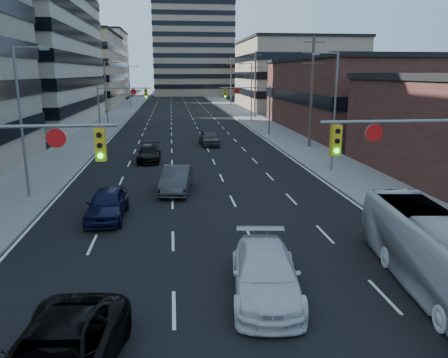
% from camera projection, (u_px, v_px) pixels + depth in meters
% --- Properties ---
extents(road_surface, '(18.00, 300.00, 0.02)m').
position_uv_depth(road_surface, '(177.00, 98.00, 134.02)').
color(road_surface, black).
rests_on(road_surface, ground).
extents(sidewalk_left, '(5.00, 300.00, 0.15)m').
position_uv_depth(sidewalk_left, '(139.00, 98.00, 132.68)').
color(sidewalk_left, slate).
rests_on(sidewalk_left, ground).
extents(sidewalk_right, '(5.00, 300.00, 0.15)m').
position_uv_depth(sidewalk_right, '(214.00, 97.00, 135.33)').
color(sidewalk_right, slate).
rests_on(sidewalk_right, ground).
extents(office_left_far, '(20.00, 30.00, 16.00)m').
position_uv_depth(office_left_far, '(73.00, 71.00, 100.43)').
color(office_left_far, gray).
rests_on(office_left_far, ground).
extents(storefront_right_mid, '(20.00, 30.00, 9.00)m').
position_uv_depth(storefront_right_mid, '(364.00, 96.00, 58.53)').
color(storefront_right_mid, '#472119').
rests_on(storefront_right_mid, ground).
extents(office_right_far, '(22.00, 28.00, 14.00)m').
position_uv_depth(office_right_far, '(294.00, 75.00, 94.71)').
color(office_right_far, gray).
rests_on(office_right_far, ground).
extents(apartment_tower, '(26.00, 26.00, 58.00)m').
position_uv_depth(apartment_tower, '(192.00, 7.00, 147.14)').
color(apartment_tower, gray).
rests_on(apartment_tower, ground).
extents(bg_block_left, '(24.00, 24.00, 20.00)m').
position_uv_depth(bg_block_left, '(87.00, 65.00, 138.09)').
color(bg_block_left, '#ADA089').
rests_on(bg_block_left, ground).
extents(bg_block_right, '(22.00, 22.00, 12.00)m').
position_uv_depth(bg_block_right, '(279.00, 78.00, 136.28)').
color(bg_block_right, gray).
rests_on(bg_block_right, ground).
extents(signal_near_right, '(6.59, 0.33, 6.00)m').
position_uv_depth(signal_near_right, '(422.00, 161.00, 16.15)').
color(signal_near_right, slate).
rests_on(signal_near_right, ground).
extents(signal_far_left, '(6.09, 0.33, 6.00)m').
position_uv_depth(signal_far_left, '(119.00, 101.00, 50.11)').
color(signal_far_left, slate).
rests_on(signal_far_left, ground).
extents(signal_far_right, '(6.09, 0.33, 6.00)m').
position_uv_depth(signal_far_right, '(251.00, 100.00, 51.88)').
color(signal_far_right, slate).
rests_on(signal_far_right, ground).
extents(utility_pole_block, '(2.20, 0.28, 11.00)m').
position_uv_depth(utility_pole_block, '(312.00, 91.00, 43.37)').
color(utility_pole_block, '#4C3D2D').
rests_on(utility_pole_block, ground).
extents(utility_pole_midblock, '(2.20, 0.28, 11.00)m').
position_uv_depth(utility_pole_midblock, '(255.00, 84.00, 72.31)').
color(utility_pole_midblock, '#4C3D2D').
rests_on(utility_pole_midblock, ground).
extents(utility_pole_distant, '(2.20, 0.28, 11.00)m').
position_uv_depth(utility_pole_distant, '(231.00, 81.00, 101.25)').
color(utility_pole_distant, '#4C3D2D').
rests_on(utility_pole_distant, ground).
extents(streetlight_left_near, '(2.03, 0.22, 9.00)m').
position_uv_depth(streetlight_left_near, '(23.00, 116.00, 25.51)').
color(streetlight_left_near, slate).
rests_on(streetlight_left_near, ground).
extents(streetlight_left_mid, '(2.03, 0.22, 9.00)m').
position_uv_depth(streetlight_left_mid, '(107.00, 91.00, 59.28)').
color(streetlight_left_mid, slate).
rests_on(streetlight_left_mid, ground).
extents(streetlight_left_far, '(2.03, 0.22, 9.00)m').
position_uv_depth(streetlight_left_far, '(130.00, 85.00, 93.05)').
color(streetlight_left_far, slate).
rests_on(streetlight_left_far, ground).
extents(streetlight_right_near, '(2.03, 0.22, 9.00)m').
position_uv_depth(streetlight_right_near, '(333.00, 106.00, 32.71)').
color(streetlight_right_near, slate).
rests_on(streetlight_right_near, ground).
extents(streetlight_right_far, '(2.03, 0.22, 9.00)m').
position_uv_depth(streetlight_right_far, '(250.00, 89.00, 66.48)').
color(streetlight_right_far, slate).
rests_on(streetlight_right_far, ground).
extents(white_van, '(2.93, 5.76, 1.60)m').
position_uv_depth(white_van, '(265.00, 273.00, 14.96)').
color(white_van, silver).
rests_on(white_van, ground).
extents(transit_bus, '(3.36, 9.87, 2.70)m').
position_uv_depth(transit_bus, '(438.00, 255.00, 15.15)').
color(transit_bus, silver).
rests_on(transit_bus, ground).
extents(sedan_blue, '(1.99, 4.73, 1.60)m').
position_uv_depth(sedan_blue, '(107.00, 204.00, 22.92)').
color(sedan_blue, black).
rests_on(sedan_blue, ground).
extents(sedan_grey_center, '(2.35, 5.13, 1.63)m').
position_uv_depth(sedan_grey_center, '(176.00, 179.00, 28.12)').
color(sedan_grey_center, '#343436').
rests_on(sedan_grey_center, ground).
extents(sedan_black_far, '(1.97, 4.76, 1.38)m').
position_uv_depth(sedan_black_far, '(149.00, 153.00, 37.88)').
color(sedan_black_far, black).
rests_on(sedan_black_far, ground).
extents(sedan_grey_right, '(2.10, 4.72, 1.58)m').
position_uv_depth(sedan_grey_right, '(209.00, 138.00, 46.27)').
color(sedan_grey_right, '#39393C').
rests_on(sedan_grey_right, ground).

